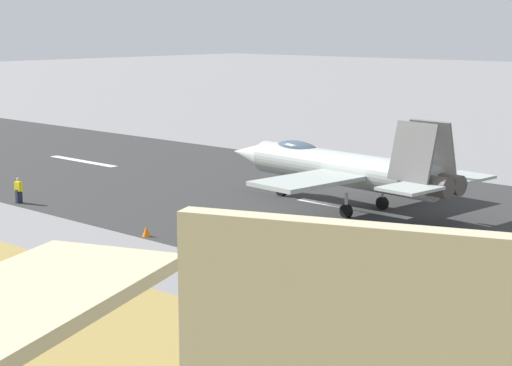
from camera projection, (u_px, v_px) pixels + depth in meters
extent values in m
plane|color=gray|center=(339.00, 206.00, 50.88)|extent=(400.00, 400.00, 0.00)
cube|color=#303030|center=(339.00, 206.00, 50.88)|extent=(240.00, 26.00, 0.02)
cube|color=white|center=(352.00, 208.00, 50.25)|extent=(8.00, 0.70, 0.00)
cube|color=white|center=(83.00, 161.00, 67.67)|extent=(8.00, 0.70, 0.00)
cylinder|color=#A5ADA8|center=(342.00, 169.00, 49.82)|extent=(13.33, 3.19, 2.00)
cone|color=#A5ADA8|center=(249.00, 154.00, 55.71)|extent=(3.19, 1.97, 1.70)
ellipsoid|color=#3F5160|center=(297.00, 149.00, 52.38)|extent=(3.68, 1.42, 1.10)
cylinder|color=#47423D|center=(431.00, 186.00, 44.56)|extent=(2.29, 1.30, 1.10)
cylinder|color=#47423D|center=(444.00, 183.00, 45.29)|extent=(2.29, 1.30, 1.10)
cube|color=#A5ADA8|center=(307.00, 181.00, 46.47)|extent=(3.93, 6.23, 0.24)
cube|color=#A5ADA8|center=(398.00, 165.00, 51.76)|extent=(3.93, 6.23, 0.24)
cube|color=#A5ADA8|center=(410.00, 188.00, 43.31)|extent=(2.64, 3.01, 0.16)
cube|color=#A5ADA8|center=(464.00, 177.00, 46.50)|extent=(2.64, 3.01, 0.16)
cube|color=#5F5F5E|center=(413.00, 152.00, 44.75)|extent=(2.68, 1.18, 3.14)
cube|color=#5F5F5E|center=(433.00, 149.00, 45.95)|extent=(2.68, 1.18, 3.14)
cylinder|color=silver|center=(281.00, 185.00, 53.81)|extent=(0.18, 0.18, 1.40)
cylinder|color=black|center=(281.00, 190.00, 53.87)|extent=(0.78, 0.37, 0.76)
cylinder|color=silver|center=(346.00, 206.00, 47.77)|extent=(0.18, 0.18, 1.40)
cylinder|color=black|center=(346.00, 211.00, 47.83)|extent=(0.78, 0.37, 0.76)
cylinder|color=silver|center=(382.00, 198.00, 49.90)|extent=(0.18, 0.18, 1.40)
cylinder|color=black|center=(382.00, 203.00, 49.96)|extent=(0.78, 0.37, 0.76)
cube|color=#1E2338|center=(19.00, 196.00, 51.73)|extent=(0.24, 0.36, 0.84)
cube|color=yellow|center=(18.00, 186.00, 51.61)|extent=(0.48, 0.36, 0.57)
sphere|color=tan|center=(18.00, 179.00, 51.53)|extent=(0.22, 0.22, 0.22)
cylinder|color=yellow|center=(22.00, 187.00, 51.47)|extent=(0.10, 0.10, 0.54)
cylinder|color=yellow|center=(15.00, 186.00, 51.77)|extent=(0.10, 0.10, 0.54)
cone|color=orange|center=(342.00, 279.00, 35.32)|extent=(0.44, 0.44, 0.55)
cone|color=orange|center=(146.00, 231.00, 43.56)|extent=(0.44, 0.44, 0.55)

